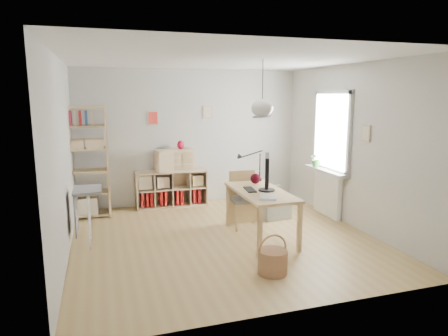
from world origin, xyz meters
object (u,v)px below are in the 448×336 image
object	(u,v)px
desk	(261,197)
storage_chest	(273,208)
chair	(244,195)
cube_shelf	(170,191)
drawer_chest	(174,160)
monitor	(267,171)
tall_bookshelf	(85,158)

from	to	relation	value
desk	storage_chest	size ratio (longest dim) A/B	2.38
chair	desk	bearing A→B (deg)	-81.56
cube_shelf	storage_chest	world-z (taller)	cube_shelf
drawer_chest	desk	bearing A→B (deg)	-78.35
desk	monitor	world-z (taller)	monitor
tall_bookshelf	drawer_chest	world-z (taller)	tall_bookshelf
drawer_chest	chair	bearing A→B (deg)	-71.77
desk	drawer_chest	xyz separation A→B (m)	(-0.93, 2.19, 0.27)
desk	storage_chest	distance (m)	1.20
chair	drawer_chest	size ratio (longest dim) A/B	1.26
desk	chair	world-z (taller)	chair
cube_shelf	drawer_chest	size ratio (longest dim) A/B	1.89
desk	tall_bookshelf	distance (m)	3.27
monitor	cube_shelf	bearing A→B (deg)	139.44
tall_bookshelf	storage_chest	world-z (taller)	tall_bookshelf
cube_shelf	tall_bookshelf	bearing A→B (deg)	-169.81
desk	chair	bearing A→B (deg)	93.83
storage_chest	chair	bearing A→B (deg)	-163.14
storage_chest	desk	bearing A→B (deg)	-130.73
chair	cube_shelf	bearing A→B (deg)	126.00
monitor	drawer_chest	xyz separation A→B (m)	(-1.02, 2.21, -0.13)
chair	drawer_chest	world-z (taller)	drawer_chest
drawer_chest	monitor	bearing A→B (deg)	-76.72
desk	chair	xyz separation A→B (m)	(-0.04, 0.62, -0.13)
storage_chest	drawer_chest	size ratio (longest dim) A/B	0.85
tall_bookshelf	chair	size ratio (longest dim) A/B	2.15
monitor	tall_bookshelf	bearing A→B (deg)	166.84
tall_bookshelf	storage_chest	distance (m)	3.50
desk	monitor	distance (m)	0.41
chair	drawer_chest	bearing A→B (deg)	124.27
desk	tall_bookshelf	xyz separation A→B (m)	(-2.59, 1.95, 0.43)
storage_chest	tall_bookshelf	bearing A→B (deg)	156.06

